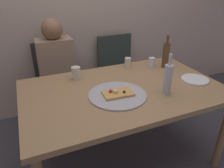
% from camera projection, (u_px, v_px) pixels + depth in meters
% --- Properties ---
extents(ground_plane, '(8.00, 8.00, 0.00)m').
position_uv_depth(ground_plane, '(122.00, 156.00, 2.01)').
color(ground_plane, '#424247').
extents(dining_table, '(1.56, 0.96, 0.73)m').
position_uv_depth(dining_table, '(123.00, 96.00, 1.72)').
color(dining_table, '#99754C').
rests_on(dining_table, ground_plane).
extents(pizza_tray, '(0.43, 0.43, 0.01)m').
position_uv_depth(pizza_tray, '(117.00, 95.00, 1.57)').
color(pizza_tray, '#ADADB2').
rests_on(pizza_tray, dining_table).
extents(pizza_slice_last, '(0.23, 0.15, 0.05)m').
position_uv_depth(pizza_slice_last, '(118.00, 93.00, 1.56)').
color(pizza_slice_last, tan).
rests_on(pizza_slice_last, pizza_tray).
extents(wine_bottle, '(0.06, 0.06, 0.31)m').
position_uv_depth(wine_bottle, '(168.00, 79.00, 1.55)').
color(wine_bottle, '#B2BCC1').
rests_on(wine_bottle, dining_table).
extents(beer_bottle, '(0.07, 0.07, 0.32)m').
position_uv_depth(beer_bottle, '(166.00, 55.00, 2.03)').
color(beer_bottle, brown).
rests_on(beer_bottle, dining_table).
extents(tumbler_near, '(0.08, 0.08, 0.11)m').
position_uv_depth(tumbler_near, '(76.00, 73.00, 1.80)').
color(tumbler_near, beige).
rests_on(tumbler_near, dining_table).
extents(tumbler_far, '(0.06, 0.06, 0.10)m').
position_uv_depth(tumbler_far, '(128.00, 63.00, 2.05)').
color(tumbler_far, beige).
rests_on(tumbler_far, dining_table).
extents(wine_glass, '(0.06, 0.06, 0.10)m').
position_uv_depth(wine_glass, '(152.00, 63.00, 2.04)').
color(wine_glass, silver).
rests_on(wine_glass, dining_table).
extents(plate_stack, '(0.23, 0.23, 0.02)m').
position_uv_depth(plate_stack, '(195.00, 80.00, 1.80)').
color(plate_stack, white).
rests_on(plate_stack, dining_table).
extents(chair_left, '(0.44, 0.44, 0.90)m').
position_uv_depth(chair_left, '(57.00, 78.00, 2.37)').
color(chair_left, '#2D3833').
rests_on(chair_left, ground_plane).
extents(chair_right, '(0.44, 0.44, 0.90)m').
position_uv_depth(chair_right, '(118.00, 68.00, 2.63)').
color(chair_right, '#2D3833').
rests_on(chair_right, ground_plane).
extents(guest_in_sweater, '(0.36, 0.56, 1.17)m').
position_uv_depth(guest_in_sweater, '(58.00, 72.00, 2.19)').
color(guest_in_sweater, '#937A60').
rests_on(guest_in_sweater, ground_plane).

